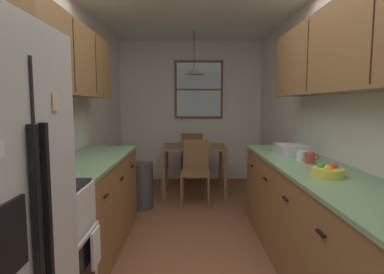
{
  "coord_description": "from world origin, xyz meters",
  "views": [
    {
      "loc": [
        -0.05,
        -2.26,
        1.41
      ],
      "look_at": [
        -0.0,
        1.48,
        1.02
      ],
      "focal_mm": 29.49,
      "sensor_mm": 36.0,
      "label": 1
    }
  ],
  "objects_px": {
    "trash_bin": "(140,185)",
    "table_serving_bowl": "(189,144)",
    "dish_rack": "(291,149)",
    "storage_canister": "(54,164)",
    "fruit_bowl": "(328,171)",
    "mug_spare": "(301,156)",
    "stove_range": "(28,265)",
    "dining_chair_far": "(193,155)",
    "mug_by_coffeemaker": "(310,158)",
    "dining_table": "(194,153)",
    "dining_chair_near": "(196,169)"
  },
  "relations": [
    {
      "from": "trash_bin",
      "to": "table_serving_bowl",
      "type": "bearing_deg",
      "value": 50.38
    },
    {
      "from": "trash_bin",
      "to": "dish_rack",
      "type": "relative_size",
      "value": 1.81
    },
    {
      "from": "storage_canister",
      "to": "fruit_bowl",
      "type": "xyz_separation_m",
      "value": [
        1.94,
        -0.03,
        -0.06
      ]
    },
    {
      "from": "trash_bin",
      "to": "mug_spare",
      "type": "distance_m",
      "value": 2.27
    },
    {
      "from": "stove_range",
      "to": "dining_chair_far",
      "type": "xyz_separation_m",
      "value": [
        1.03,
        3.8,
        0.03
      ]
    },
    {
      "from": "mug_by_coffeemaker",
      "to": "fruit_bowl",
      "type": "distance_m",
      "value": 0.51
    },
    {
      "from": "trash_bin",
      "to": "dish_rack",
      "type": "distance_m",
      "value": 2.09
    },
    {
      "from": "trash_bin",
      "to": "storage_canister",
      "type": "distance_m",
      "value": 2.13
    },
    {
      "from": "dining_table",
      "to": "dish_rack",
      "type": "distance_m",
      "value": 2.07
    },
    {
      "from": "dining_chair_far",
      "to": "mug_by_coffeemaker",
      "type": "relative_size",
      "value": 7.38
    },
    {
      "from": "storage_canister",
      "to": "mug_spare",
      "type": "distance_m",
      "value": 2.07
    },
    {
      "from": "dining_chair_near",
      "to": "dining_table",
      "type": "bearing_deg",
      "value": 91.33
    },
    {
      "from": "dining_table",
      "to": "table_serving_bowl",
      "type": "relative_size",
      "value": 5.25
    },
    {
      "from": "stove_range",
      "to": "dining_chair_far",
      "type": "bearing_deg",
      "value": 74.87
    },
    {
      "from": "fruit_bowl",
      "to": "table_serving_bowl",
      "type": "relative_size",
      "value": 1.2
    },
    {
      "from": "storage_canister",
      "to": "mug_by_coffeemaker",
      "type": "bearing_deg",
      "value": 13.26
    },
    {
      "from": "dining_chair_far",
      "to": "dish_rack",
      "type": "relative_size",
      "value": 2.65
    },
    {
      "from": "fruit_bowl",
      "to": "storage_canister",
      "type": "bearing_deg",
      "value": 179.22
    },
    {
      "from": "mug_by_coffeemaker",
      "to": "stove_range",
      "type": "bearing_deg",
      "value": -155.66
    },
    {
      "from": "dish_rack",
      "to": "dining_table",
      "type": "bearing_deg",
      "value": 117.97
    },
    {
      "from": "stove_range",
      "to": "mug_by_coffeemaker",
      "type": "xyz_separation_m",
      "value": [
        2.01,
        0.91,
        0.47
      ]
    },
    {
      "from": "stove_range",
      "to": "dining_chair_near",
      "type": "xyz_separation_m",
      "value": [
        1.05,
        2.61,
        0.03
      ]
    },
    {
      "from": "dining_chair_near",
      "to": "table_serving_bowl",
      "type": "xyz_separation_m",
      "value": [
        -0.09,
        0.62,
        0.28
      ]
    },
    {
      "from": "dining_chair_far",
      "to": "mug_by_coffeemaker",
      "type": "height_order",
      "value": "mug_by_coffeemaker"
    },
    {
      "from": "stove_range",
      "to": "storage_canister",
      "type": "relative_size",
      "value": 5.93
    },
    {
      "from": "stove_range",
      "to": "dining_chair_near",
      "type": "distance_m",
      "value": 2.82
    },
    {
      "from": "storage_canister",
      "to": "dish_rack",
      "type": "height_order",
      "value": "storage_canister"
    },
    {
      "from": "dining_chair_far",
      "to": "mug_by_coffeemaker",
      "type": "bearing_deg",
      "value": -71.29
    },
    {
      "from": "mug_by_coffeemaker",
      "to": "storage_canister",
      "type": "bearing_deg",
      "value": -166.74
    },
    {
      "from": "stove_range",
      "to": "table_serving_bowl",
      "type": "bearing_deg",
      "value": 73.41
    },
    {
      "from": "trash_bin",
      "to": "mug_spare",
      "type": "xyz_separation_m",
      "value": [
        1.68,
        -1.39,
        0.64
      ]
    },
    {
      "from": "trash_bin",
      "to": "storage_canister",
      "type": "bearing_deg",
      "value": -98.55
    },
    {
      "from": "dining_table",
      "to": "mug_by_coffeemaker",
      "type": "height_order",
      "value": "mug_by_coffeemaker"
    },
    {
      "from": "stove_range",
      "to": "mug_by_coffeemaker",
      "type": "distance_m",
      "value": 2.25
    },
    {
      "from": "dining_table",
      "to": "storage_canister",
      "type": "relative_size",
      "value": 5.32
    },
    {
      "from": "dining_chair_far",
      "to": "mug_spare",
      "type": "distance_m",
      "value": 2.95
    },
    {
      "from": "mug_spare",
      "to": "trash_bin",
      "type": "bearing_deg",
      "value": 140.39
    },
    {
      "from": "dining_chair_far",
      "to": "fruit_bowl",
      "type": "height_order",
      "value": "fruit_bowl"
    },
    {
      "from": "storage_canister",
      "to": "table_serving_bowl",
      "type": "height_order",
      "value": "storage_canister"
    },
    {
      "from": "mug_by_coffeemaker",
      "to": "table_serving_bowl",
      "type": "bearing_deg",
      "value": 114.08
    },
    {
      "from": "dining_chair_near",
      "to": "mug_spare",
      "type": "relative_size",
      "value": 7.67
    },
    {
      "from": "dining_chair_near",
      "to": "fruit_bowl",
      "type": "relative_size",
      "value": 4.0
    },
    {
      "from": "mug_spare",
      "to": "stove_range",
      "type": "bearing_deg",
      "value": -152.31
    },
    {
      "from": "stove_range",
      "to": "table_serving_bowl",
      "type": "relative_size",
      "value": 5.86
    },
    {
      "from": "storage_canister",
      "to": "table_serving_bowl",
      "type": "relative_size",
      "value": 0.99
    },
    {
      "from": "stove_range",
      "to": "dining_table",
      "type": "relative_size",
      "value": 1.11
    },
    {
      "from": "table_serving_bowl",
      "to": "stove_range",
      "type": "bearing_deg",
      "value": -106.59
    },
    {
      "from": "dining_chair_near",
      "to": "table_serving_bowl",
      "type": "height_order",
      "value": "dining_chair_near"
    },
    {
      "from": "dining_chair_near",
      "to": "trash_bin",
      "type": "relative_size",
      "value": 1.46
    },
    {
      "from": "stove_range",
      "to": "dining_chair_far",
      "type": "distance_m",
      "value": 3.94
    }
  ]
}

